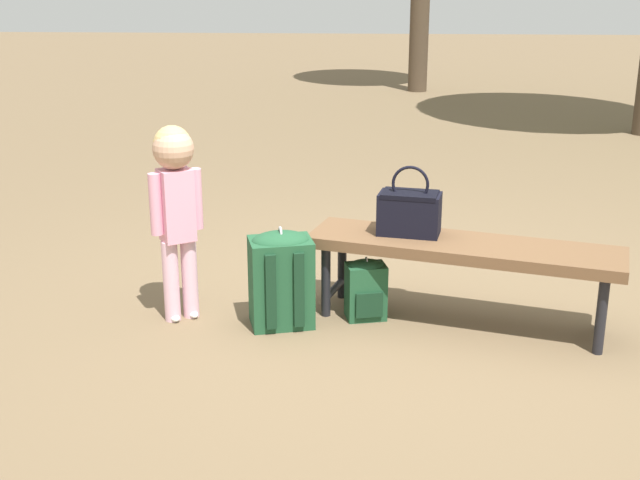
# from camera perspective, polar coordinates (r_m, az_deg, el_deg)

# --- Properties ---
(ground_plane) EXTENTS (40.00, 40.00, 0.00)m
(ground_plane) POSITION_cam_1_polar(r_m,az_deg,el_deg) (4.51, 4.02, -5.31)
(ground_plane) COLOR brown
(ground_plane) RESTS_ON ground
(park_bench) EXTENTS (1.65, 0.82, 0.45)m
(park_bench) POSITION_cam_1_polar(r_m,az_deg,el_deg) (4.36, 9.75, -0.85)
(park_bench) COLOR brown
(park_bench) RESTS_ON ground
(handbag) EXTENTS (0.35, 0.24, 0.37)m
(handbag) POSITION_cam_1_polar(r_m,az_deg,el_deg) (4.40, 6.12, 1.98)
(handbag) COLOR black
(handbag) RESTS_ON park_bench
(child_standing) EXTENTS (0.25, 0.21, 1.04)m
(child_standing) POSITION_cam_1_polar(r_m,az_deg,el_deg) (4.34, -9.82, 3.22)
(child_standing) COLOR #E5B2C6
(child_standing) RESTS_ON ground
(backpack_large) EXTENTS (0.37, 0.33, 0.54)m
(backpack_large) POSITION_cam_1_polar(r_m,az_deg,el_deg) (4.33, -2.68, -2.48)
(backpack_large) COLOR #1E4C2D
(backpack_large) RESTS_ON ground
(backpack_small) EXTENTS (0.23, 0.21, 0.35)m
(backpack_small) POSITION_cam_1_polar(r_m,az_deg,el_deg) (4.45, 3.15, -3.24)
(backpack_small) COLOR #1E4C2D
(backpack_small) RESTS_ON ground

